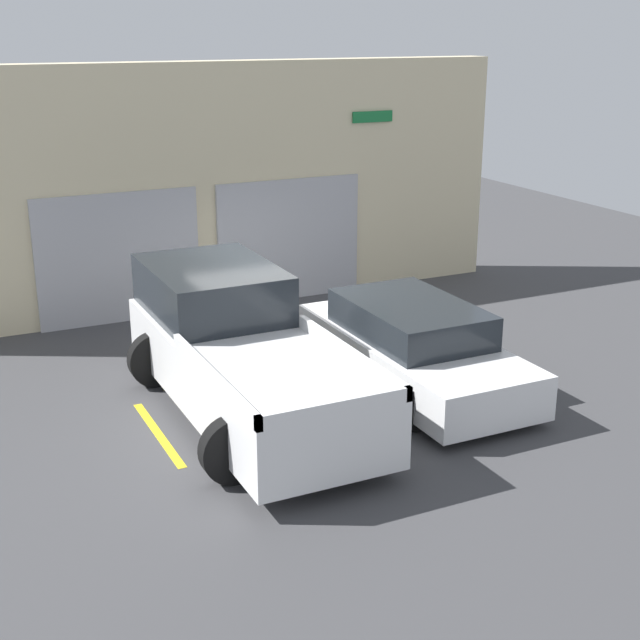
{
  "coord_description": "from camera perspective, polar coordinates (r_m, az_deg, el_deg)",
  "views": [
    {
      "loc": [
        -5.5,
        -12.96,
        5.29
      ],
      "look_at": [
        0.0,
        -1.58,
        1.1
      ],
      "focal_mm": 50.0,
      "sensor_mm": 36.0,
      "label": 1
    }
  ],
  "objects": [
    {
      "name": "pickup_truck",
      "position": [
        12.77,
        -5.16,
        -2.0
      ],
      "size": [
        2.6,
        5.48,
        1.86
      ],
      "color": "white",
      "rests_on": "ground"
    },
    {
      "name": "shophouse_building",
      "position": [
        17.41,
        -7.08,
        8.31
      ],
      "size": [
        12.25,
        0.68,
        4.67
      ],
      "color": "beige",
      "rests_on": "ground"
    },
    {
      "name": "parking_stripe_centre",
      "position": [
        14.6,
        10.43,
        -3.19
      ],
      "size": [
        0.12,
        2.2,
        0.01
      ],
      "primitive_type": "cube",
      "color": "gold",
      "rests_on": "ground"
    },
    {
      "name": "ground_plane",
      "position": [
        15.04,
        -2.63,
        -2.27
      ],
      "size": [
        28.0,
        28.0,
        0.0
      ],
      "primitive_type": "plane",
      "color": "#3D3D3F"
    },
    {
      "name": "sedan_white",
      "position": [
        13.7,
        5.93,
        -1.73
      ],
      "size": [
        2.23,
        4.49,
        1.3
      ],
      "color": "white",
      "rests_on": "ground"
    },
    {
      "name": "parking_stripe_far_left",
      "position": [
        12.42,
        -10.31,
        -7.17
      ],
      "size": [
        0.12,
        2.2,
        0.01
      ],
      "primitive_type": "cube",
      "color": "gold",
      "rests_on": "ground"
    },
    {
      "name": "parking_stripe_left",
      "position": [
        13.28,
        0.94,
        -5.1
      ],
      "size": [
        0.12,
        2.2,
        0.01
      ],
      "primitive_type": "cube",
      "color": "gold",
      "rests_on": "ground"
    }
  ]
}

